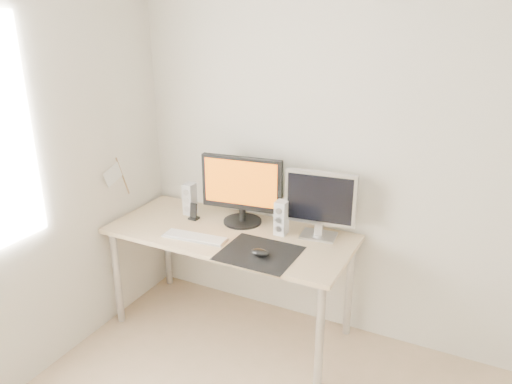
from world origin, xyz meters
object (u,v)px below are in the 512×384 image
(desk, at_px, (230,243))
(phone_dock, at_px, (194,214))
(second_monitor, at_px, (320,202))
(speaker_left, at_px, (190,199))
(mouse, at_px, (260,253))
(speaker_right, at_px, (281,218))
(main_monitor, at_px, (242,188))
(keyboard, at_px, (195,237))

(desk, height_order, phone_dock, phone_dock)
(desk, bearing_deg, second_monitor, 19.79)
(speaker_left, bearing_deg, phone_dock, -42.81)
(mouse, height_order, speaker_right, speaker_right)
(desk, bearing_deg, mouse, -33.18)
(main_monitor, bearing_deg, second_monitor, 3.11)
(mouse, bearing_deg, speaker_right, 92.24)
(main_monitor, relative_size, second_monitor, 1.22)
(keyboard, bearing_deg, mouse, -3.86)
(mouse, bearing_deg, keyboard, 176.14)
(second_monitor, bearing_deg, desk, -160.21)
(second_monitor, height_order, keyboard, second_monitor)
(second_monitor, distance_m, keyboard, 0.82)
(second_monitor, xyz_separation_m, speaker_left, (-0.94, -0.05, -0.13))
(phone_dock, bearing_deg, speaker_left, 137.19)
(mouse, xyz_separation_m, speaker_right, (-0.01, 0.34, 0.09))
(mouse, xyz_separation_m, speaker_left, (-0.72, 0.35, 0.09))
(desk, height_order, speaker_right, speaker_right)
(keyboard, distance_m, phone_dock, 0.31)
(desk, xyz_separation_m, phone_dock, (-0.33, 0.07, 0.11))
(desk, bearing_deg, keyboard, -130.51)
(main_monitor, xyz_separation_m, speaker_right, (0.31, -0.04, -0.14))
(second_monitor, distance_m, speaker_left, 0.95)
(second_monitor, bearing_deg, main_monitor, -176.89)
(desk, distance_m, main_monitor, 0.37)
(speaker_left, bearing_deg, keyboard, -52.30)
(speaker_right, bearing_deg, keyboard, -146.72)
(speaker_right, xyz_separation_m, phone_dock, (-0.63, -0.05, -0.08))
(speaker_left, xyz_separation_m, keyboard, (0.25, -0.32, -0.11))
(speaker_left, xyz_separation_m, phone_dock, (0.07, -0.07, -0.08))
(speaker_left, xyz_separation_m, speaker_right, (0.71, -0.02, 0.00))
(speaker_left, height_order, speaker_right, same)
(main_monitor, height_order, keyboard, main_monitor)
(speaker_right, relative_size, phone_dock, 1.95)
(mouse, distance_m, main_monitor, 0.54)
(desk, xyz_separation_m, main_monitor, (0.00, 0.17, 0.33))
(desk, xyz_separation_m, speaker_right, (0.31, 0.12, 0.19))
(desk, relative_size, phone_dock, 13.74)
(speaker_left, bearing_deg, second_monitor, 3.31)
(second_monitor, relative_size, speaker_right, 1.99)
(second_monitor, bearing_deg, speaker_right, -163.19)
(phone_dock, bearing_deg, keyboard, -55.41)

